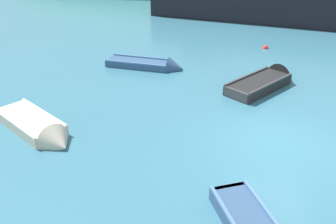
{
  "coord_description": "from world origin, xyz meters",
  "views": [
    {
      "loc": [
        -2.41,
        -9.62,
        5.89
      ],
      "look_at": [
        -3.57,
        1.42,
        0.15
      ],
      "focal_mm": 38.33,
      "sensor_mm": 36.0,
      "label": 1
    }
  ],
  "objects_px": {
    "rowboat_outer_left": "(151,66)",
    "sailing_ship": "(261,7)",
    "buoy_red": "(265,48)",
    "rowboat_outer_right": "(266,82)",
    "rowboat_near_dock": "(39,130)"
  },
  "relations": [
    {
      "from": "rowboat_outer_left",
      "to": "sailing_ship",
      "type": "bearing_deg",
      "value": 69.84
    },
    {
      "from": "buoy_red",
      "to": "rowboat_outer_left",
      "type": "bearing_deg",
      "value": -147.68
    },
    {
      "from": "rowboat_outer_right",
      "to": "rowboat_outer_left",
      "type": "relative_size",
      "value": 0.95
    },
    {
      "from": "sailing_ship",
      "to": "rowboat_outer_right",
      "type": "relative_size",
      "value": 5.04
    },
    {
      "from": "buoy_red",
      "to": "rowboat_near_dock",
      "type": "bearing_deg",
      "value": -130.17
    },
    {
      "from": "sailing_ship",
      "to": "rowboat_outer_right",
      "type": "xyz_separation_m",
      "value": [
        -1.21,
        -12.48,
        -0.7
      ]
    },
    {
      "from": "sailing_ship",
      "to": "rowboat_near_dock",
      "type": "height_order",
      "value": "sailing_ship"
    },
    {
      "from": "rowboat_outer_right",
      "to": "rowboat_near_dock",
      "type": "xyz_separation_m",
      "value": [
        -7.77,
        -4.75,
        -0.03
      ]
    },
    {
      "from": "sailing_ship",
      "to": "rowboat_outer_left",
      "type": "xyz_separation_m",
      "value": [
        -6.33,
        -10.89,
        -0.75
      ]
    },
    {
      "from": "sailing_ship",
      "to": "rowboat_near_dock",
      "type": "xyz_separation_m",
      "value": [
        -8.99,
        -17.24,
        -0.73
      ]
    },
    {
      "from": "rowboat_near_dock",
      "to": "buoy_red",
      "type": "relative_size",
      "value": 10.5
    },
    {
      "from": "sailing_ship",
      "to": "rowboat_near_dock",
      "type": "distance_m",
      "value": 19.45
    },
    {
      "from": "sailing_ship",
      "to": "buoy_red",
      "type": "height_order",
      "value": "sailing_ship"
    },
    {
      "from": "rowboat_outer_left",
      "to": "buoy_red",
      "type": "bearing_deg",
      "value": 42.3
    },
    {
      "from": "rowboat_near_dock",
      "to": "buoy_red",
      "type": "height_order",
      "value": "rowboat_near_dock"
    }
  ]
}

